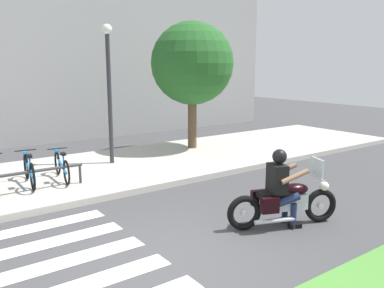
% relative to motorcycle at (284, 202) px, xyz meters
% --- Properties ---
extents(ground_plane, '(48.00, 48.00, 0.00)m').
position_rel_motorcycle_xyz_m(ground_plane, '(-2.48, 0.18, -0.46)').
color(ground_plane, '#424244').
extents(sidewalk, '(24.00, 4.40, 0.15)m').
position_rel_motorcycle_xyz_m(sidewalk, '(-2.48, 5.37, -0.39)').
color(sidewalk, '#B7B2A8').
rests_on(sidewalk, ground).
extents(crosswalk_stripe_2, '(2.80, 0.40, 0.01)m').
position_rel_motorcycle_xyz_m(crosswalk_stripe_2, '(-3.86, 0.18, -0.46)').
color(crosswalk_stripe_2, white).
rests_on(crosswalk_stripe_2, ground).
extents(crosswalk_stripe_3, '(2.80, 0.40, 0.01)m').
position_rel_motorcycle_xyz_m(crosswalk_stripe_3, '(-3.86, 0.98, -0.46)').
color(crosswalk_stripe_3, white).
rests_on(crosswalk_stripe_3, ground).
extents(crosswalk_stripe_4, '(2.80, 0.40, 0.01)m').
position_rel_motorcycle_xyz_m(crosswalk_stripe_4, '(-3.86, 1.78, -0.46)').
color(crosswalk_stripe_4, white).
rests_on(crosswalk_stripe_4, ground).
extents(crosswalk_stripe_5, '(2.80, 0.40, 0.01)m').
position_rel_motorcycle_xyz_m(crosswalk_stripe_5, '(-3.86, 2.58, -0.46)').
color(crosswalk_stripe_5, white).
rests_on(crosswalk_stripe_5, ground).
extents(motorcycle, '(2.06, 0.97, 1.23)m').
position_rel_motorcycle_xyz_m(motorcycle, '(0.00, 0.00, 0.00)').
color(motorcycle, black).
rests_on(motorcycle, ground).
extents(rider, '(0.75, 0.68, 1.44)m').
position_rel_motorcycle_xyz_m(rider, '(-0.07, 0.03, 0.37)').
color(rider, black).
rests_on(rider, ground).
extents(bicycle_3, '(0.48, 1.70, 0.77)m').
position_rel_motorcycle_xyz_m(bicycle_3, '(-3.21, 4.89, 0.04)').
color(bicycle_3, black).
rests_on(bicycle_3, sidewalk).
extents(bicycle_4, '(0.48, 1.66, 0.72)m').
position_rel_motorcycle_xyz_m(bicycle_4, '(-2.45, 4.89, 0.02)').
color(bicycle_4, black).
rests_on(bicycle_4, sidewalk).
extents(street_lamp, '(0.28, 0.28, 3.99)m').
position_rel_motorcycle_xyz_m(street_lamp, '(-0.72, 5.77, 1.98)').
color(street_lamp, '#2D2D33').
rests_on(street_lamp, ground).
extents(tree_near_rack, '(2.70, 2.70, 4.31)m').
position_rel_motorcycle_xyz_m(tree_near_rack, '(2.40, 6.17, 2.48)').
color(tree_near_rack, brown).
rests_on(tree_near_rack, ground).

